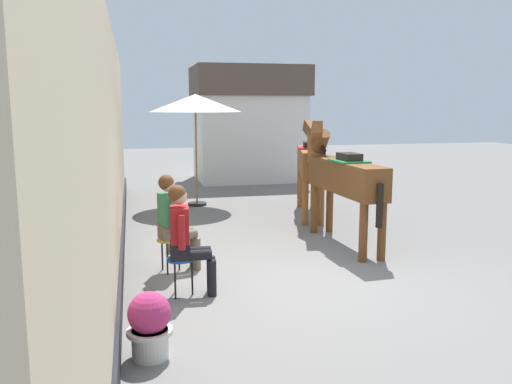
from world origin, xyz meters
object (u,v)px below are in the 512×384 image
object	(u,v)px
flower_planter_near	(150,324)
satchel_bag	(177,245)
seated_visitor_near	(185,234)
saddled_horse_near	(343,176)
cafe_parasol	(195,104)
saddled_horse_far	(311,162)
seated_visitor_far	(173,218)

from	to	relation	value
flower_planter_near	satchel_bag	distance (m)	3.70
seated_visitor_near	satchel_bag	distance (m)	2.16
saddled_horse_near	cafe_parasol	bearing A→B (deg)	115.84
saddled_horse_far	satchel_bag	xyz separation A→B (m)	(-2.97, -2.12, -1.06)
flower_planter_near	seated_visitor_far	bearing A→B (deg)	80.68
seated_visitor_far	cafe_parasol	size ratio (longest dim) A/B	0.54
satchel_bag	saddled_horse_far	bearing A→B (deg)	-160.22
seated_visitor_far	satchel_bag	size ratio (longest dim) A/B	4.96
saddled_horse_near	satchel_bag	xyz separation A→B (m)	(-2.77, 0.11, -1.06)
seated_visitor_far	cafe_parasol	xyz separation A→B (m)	(0.93, 4.98, 1.59)
cafe_parasol	satchel_bag	distance (m)	4.63
cafe_parasol	saddled_horse_far	bearing A→B (deg)	-40.26
seated_visitor_near	seated_visitor_far	distance (m)	1.02
seated_visitor_far	saddled_horse_near	world-z (taller)	saddled_horse_near
seated_visitor_near	saddled_horse_far	world-z (taller)	saddled_horse_far
saddled_horse_near	saddled_horse_far	distance (m)	2.24
seated_visitor_far	saddled_horse_near	distance (m)	3.07
saddled_horse_near	flower_planter_near	bearing A→B (deg)	-133.28
saddled_horse_near	flower_planter_near	world-z (taller)	saddled_horse_near
saddled_horse_near	cafe_parasol	xyz separation A→B (m)	(-1.97, 4.07, 1.20)
seated_visitor_near	satchel_bag	xyz separation A→B (m)	(0.06, 2.05, -0.68)
saddled_horse_near	flower_planter_near	distance (m)	4.93
seated_visitor_near	saddled_horse_far	size ratio (longest dim) A/B	0.47
saddled_horse_near	cafe_parasol	size ratio (longest dim) A/B	1.16
satchel_bag	cafe_parasol	bearing A→B (deg)	-117.21
seated_visitor_far	cafe_parasol	bearing A→B (deg)	79.38
saddled_horse_near	cafe_parasol	world-z (taller)	cafe_parasol
saddled_horse_far	cafe_parasol	xyz separation A→B (m)	(-2.17, 1.84, 1.20)
saddled_horse_far	flower_planter_near	size ratio (longest dim) A/B	4.58
seated_visitor_near	seated_visitor_far	xyz separation A→B (m)	(-0.07, 1.02, 0.00)
saddled_horse_near	saddled_horse_far	xyz separation A→B (m)	(0.20, 2.23, 0.00)
seated_visitor_far	saddled_horse_far	distance (m)	4.44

